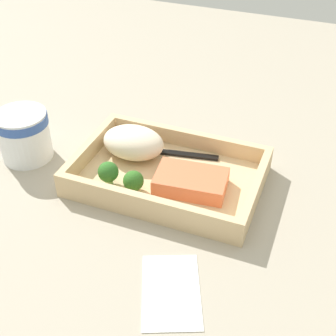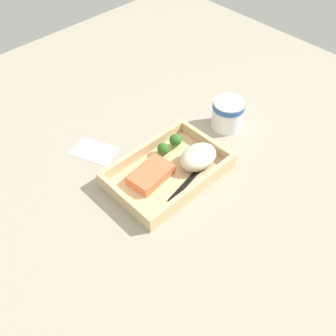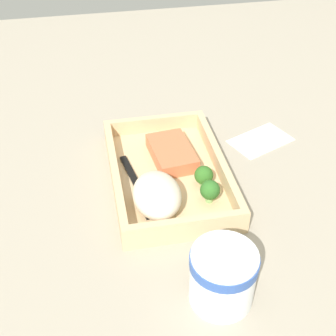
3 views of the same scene
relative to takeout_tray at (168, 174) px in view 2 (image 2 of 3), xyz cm
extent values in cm
cube|color=#A29885|center=(0.00, 0.00, -1.60)|extent=(160.00, 160.00, 2.00)
cube|color=#D3B282|center=(0.00, 0.00, 0.00)|extent=(28.60, 18.84, 1.20)
cube|color=#D3B282|center=(0.00, -8.82, 2.06)|extent=(28.60, 1.20, 2.92)
cube|color=#D3B282|center=(0.00, 8.82, 2.06)|extent=(28.60, 1.20, 2.92)
cube|color=#D3B282|center=(-13.70, 0.00, 2.06)|extent=(1.20, 16.44, 2.92)
cube|color=#D3B282|center=(13.70, 0.00, 2.06)|extent=(1.20, 16.44, 2.92)
cube|color=#DD6C44|center=(-4.27, 1.50, 1.85)|extent=(11.20, 7.73, 2.50)
ellipsoid|color=beige|center=(7.25, -3.12, 3.06)|extent=(10.17, 7.43, 4.91)
cylinder|color=#7EAD61|center=(7.58, 5.15, 1.33)|extent=(1.19, 1.19, 1.47)
sphere|color=#2F6824|center=(7.58, 5.15, 2.93)|extent=(3.14, 3.14, 3.14)
cylinder|color=#7CA05B|center=(3.42, 5.24, 1.12)|extent=(1.18, 1.18, 1.05)
sphere|color=#306621|center=(3.42, 5.24, 2.50)|extent=(3.10, 3.10, 3.10)
cube|color=black|center=(0.27, -5.85, 0.82)|extent=(12.40, 3.27, 0.44)
cube|color=black|center=(8.05, -4.46, 0.82)|extent=(3.73, 2.76, 0.44)
cylinder|color=white|center=(24.43, 2.19, 3.51)|extent=(8.35, 8.35, 8.23)
cylinder|color=#3356A8|center=(24.43, 2.19, 6.49)|extent=(8.60, 8.60, 1.48)
cube|color=white|center=(-8.04, 19.49, -0.48)|extent=(10.86, 13.15, 0.24)
camera|label=1|loc=(-20.77, 52.99, 45.86)|focal=50.00mm
camera|label=2|loc=(-44.63, -46.37, 71.15)|focal=42.00mm
camera|label=3|loc=(59.54, -11.67, 50.89)|focal=50.00mm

